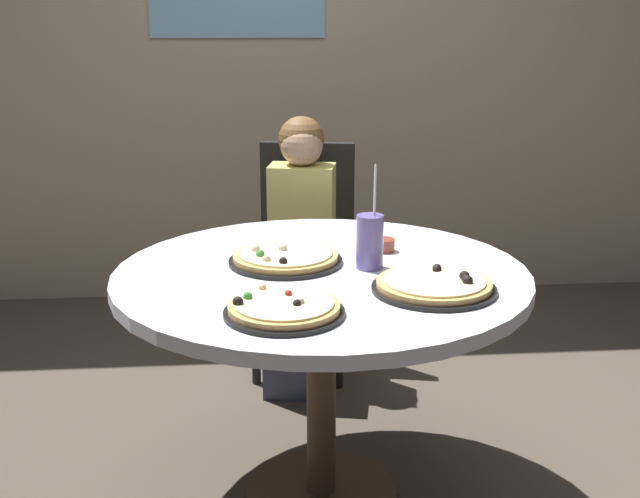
{
  "coord_description": "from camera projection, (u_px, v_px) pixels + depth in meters",
  "views": [
    {
      "loc": [
        -0.19,
        -2.2,
        1.47
      ],
      "look_at": [
        0.0,
        0.05,
        0.8
      ],
      "focal_mm": 44.66,
      "sensor_mm": 36.0,
      "label": 1
    }
  ],
  "objects": [
    {
      "name": "ground_plane",
      "position": [
        321.0,
        494.0,
        2.53
      ],
      "size": [
        8.0,
        8.0,
        0.0
      ],
      "primitive_type": "plane",
      "color": "#4C4238"
    },
    {
      "name": "pizza_pepperoni",
      "position": [
        284.0,
        309.0,
        1.97
      ],
      "size": [
        0.3,
        0.3,
        0.05
      ],
      "color": "black",
      "rests_on": "dining_table"
    },
    {
      "name": "chair_wooden",
      "position": [
        305.0,
        244.0,
        3.37
      ],
      "size": [
        0.47,
        0.47,
        0.95
      ],
      "color": "black",
      "rests_on": "ground_plane"
    },
    {
      "name": "diner_child",
      "position": [
        300.0,
        268.0,
        3.21
      ],
      "size": [
        0.32,
        0.43,
        1.08
      ],
      "color": "#3F4766",
      "rests_on": "ground_plane"
    },
    {
      "name": "dining_table",
      "position": [
        321.0,
        302.0,
        2.35
      ],
      "size": [
        1.21,
        1.21,
        0.75
      ],
      "color": "silver",
      "rests_on": "ground_plane"
    },
    {
      "name": "soda_cup",
      "position": [
        370.0,
        242.0,
        2.32
      ],
      "size": [
        0.08,
        0.08,
        0.31
      ],
      "color": "#6659A5",
      "rests_on": "dining_table"
    },
    {
      "name": "pizza_veggie",
      "position": [
        285.0,
        258.0,
        2.38
      ],
      "size": [
        0.34,
        0.34,
        0.05
      ],
      "color": "black",
      "rests_on": "dining_table"
    },
    {
      "name": "sauce_bowl",
      "position": [
        384.0,
        245.0,
        2.5
      ],
      "size": [
        0.07,
        0.07,
        0.04
      ],
      "primitive_type": "cylinder",
      "color": "brown",
      "rests_on": "dining_table"
    },
    {
      "name": "pizza_cheese",
      "position": [
        434.0,
        285.0,
        2.14
      ],
      "size": [
        0.34,
        0.34,
        0.05
      ],
      "color": "black",
      "rests_on": "dining_table"
    },
    {
      "name": "wall_with_window",
      "position": [
        288.0,
        17.0,
        4.02
      ],
      "size": [
        5.2,
        0.13,
        2.9
      ],
      "color": "tan",
      "rests_on": "ground_plane"
    }
  ]
}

